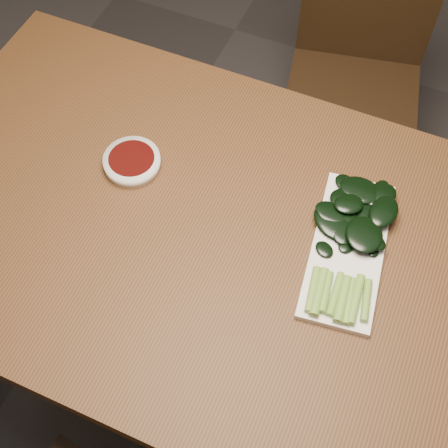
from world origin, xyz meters
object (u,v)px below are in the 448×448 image
at_px(table, 236,257).
at_px(chair_far, 357,69).
at_px(sauce_bowl, 132,162).
at_px(gai_lan, 353,231).
at_px(serving_plate, 348,249).

xyz_separation_m(table, chair_far, (0.04, 0.80, -0.19)).
xyz_separation_m(chair_far, sauce_bowl, (-0.30, -0.73, 0.28)).
bearing_deg(gai_lan, table, -155.69).
bearing_deg(sauce_bowl, gai_lan, 1.91).
height_order(chair_far, sauce_bowl, chair_far).
bearing_deg(table, serving_plate, 16.43).
height_order(table, sauce_bowl, sauce_bowl).
relative_size(chair_far, sauce_bowl, 7.75).
xyz_separation_m(sauce_bowl, serving_plate, (0.46, -0.02, -0.01)).
xyz_separation_m(chair_far, gai_lan, (0.16, -0.71, 0.29)).
relative_size(table, chair_far, 1.57).
bearing_deg(table, gai_lan, 24.31).
distance_m(table, serving_plate, 0.22).
bearing_deg(gai_lan, sauce_bowl, -178.09).
bearing_deg(chair_far, table, -104.92).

